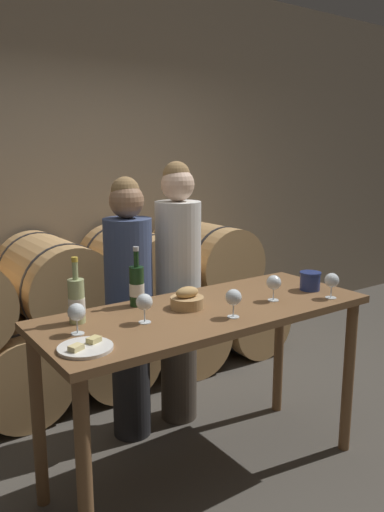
{
  "coord_description": "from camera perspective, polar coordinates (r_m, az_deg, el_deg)",
  "views": [
    {
      "loc": [
        -1.48,
        -1.97,
        1.75
      ],
      "look_at": [
        0.0,
        0.14,
        1.21
      ],
      "focal_mm": 35.0,
      "sensor_mm": 36.0,
      "label": 1
    }
  ],
  "objects": [
    {
      "name": "wine_bottle_white",
      "position": [
        2.4,
        -13.05,
        -4.98
      ],
      "size": [
        0.08,
        0.08,
        0.32
      ],
      "color": "#ADBC7F",
      "rests_on": "tasting_table"
    },
    {
      "name": "blue_crock",
      "position": [
        2.98,
        13.35,
        -2.7
      ],
      "size": [
        0.12,
        0.12,
        0.11
      ],
      "color": "navy",
      "rests_on": "tasting_table"
    },
    {
      "name": "stone_wall_back",
      "position": [
        4.19,
        -14.57,
        9.43
      ],
      "size": [
        10.0,
        0.12,
        3.2
      ],
      "color": "gray",
      "rests_on": "ground_plane"
    },
    {
      "name": "wine_glass_far_right",
      "position": [
        2.83,
        15.68,
        -2.74
      ],
      "size": [
        0.08,
        0.08,
        0.14
      ],
      "color": "white",
      "rests_on": "tasting_table"
    },
    {
      "name": "tasting_table",
      "position": [
        2.63,
        1.74,
        -8.72
      ],
      "size": [
        1.76,
        0.69,
        0.96
      ],
      "color": "brown",
      "rests_on": "ground_plane"
    },
    {
      "name": "bread_basket",
      "position": [
        2.57,
        -0.56,
        -5.03
      ],
      "size": [
        0.17,
        0.17,
        0.11
      ],
      "color": "tan",
      "rests_on": "tasting_table"
    },
    {
      "name": "cheese_plate",
      "position": [
        2.11,
        -12.09,
        -10.16
      ],
      "size": [
        0.23,
        0.23,
        0.04
      ],
      "color": "white",
      "rests_on": "tasting_table"
    },
    {
      "name": "wine_glass_far_left",
      "position": [
        2.25,
        -13.06,
        -6.34
      ],
      "size": [
        0.08,
        0.08,
        0.14
      ],
      "color": "white",
      "rests_on": "tasting_table"
    },
    {
      "name": "person_right",
      "position": [
        3.19,
        -1.58,
        -3.75
      ],
      "size": [
        0.29,
        0.29,
        1.69
      ],
      "color": "#4C4238",
      "rests_on": "ground_plane"
    },
    {
      "name": "barrel_stack",
      "position": [
        3.86,
        -10.77,
        -6.5
      ],
      "size": [
        3.27,
        0.89,
        1.17
      ],
      "color": "tan",
      "rests_on": "ground_plane"
    },
    {
      "name": "wine_bottle_red",
      "position": [
        2.61,
        -6.33,
        -3.4
      ],
      "size": [
        0.08,
        0.08,
        0.31
      ],
      "color": "#193819",
      "rests_on": "tasting_table"
    },
    {
      "name": "wine_glass_left",
      "position": [
        2.35,
        -5.47,
        -5.32
      ],
      "size": [
        0.08,
        0.08,
        0.14
      ],
      "color": "white",
      "rests_on": "tasting_table"
    },
    {
      "name": "wine_glass_center",
      "position": [
        2.42,
        4.77,
        -4.78
      ],
      "size": [
        0.08,
        0.08,
        0.14
      ],
      "color": "white",
      "rests_on": "tasting_table"
    },
    {
      "name": "ground_plane",
      "position": [
        3.02,
        1.64,
        -23.53
      ],
      "size": [
        10.0,
        10.0,
        0.0
      ],
      "primitive_type": "plane",
      "color": "#4C473F"
    },
    {
      "name": "wine_glass_right",
      "position": [
        2.72,
        9.33,
        -3.06
      ],
      "size": [
        0.08,
        0.08,
        0.14
      ],
      "color": "white",
      "rests_on": "tasting_table"
    },
    {
      "name": "person_left",
      "position": [
        3.03,
        -7.18,
        -5.59
      ],
      "size": [
        0.29,
        0.29,
        1.61
      ],
      "color": "#232326",
      "rests_on": "ground_plane"
    }
  ]
}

